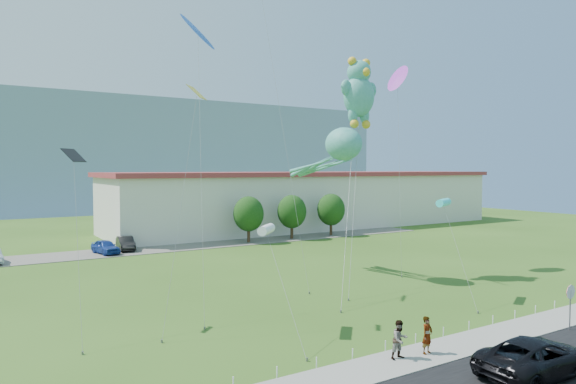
{
  "coord_description": "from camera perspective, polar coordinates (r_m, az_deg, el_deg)",
  "views": [
    {
      "loc": [
        -17.61,
        -19.26,
        8.67
      ],
      "look_at": [
        -0.69,
        8.0,
        7.22
      ],
      "focal_mm": 32.0,
      "sensor_mm": 36.0,
      "label": 1
    }
  ],
  "objects": [
    {
      "name": "tree_near",
      "position": [
        60.22,
        -4.41,
        -2.44
      ],
      "size": [
        3.6,
        3.6,
        5.47
      ],
      "color": "#3F2B19",
      "rests_on": "ground"
    },
    {
      "name": "small_kite_black",
      "position": [
        29.71,
        -22.65,
        1.93
      ],
      "size": [
        1.29,
        5.46,
        9.83
      ],
      "color": "black",
      "rests_on": "ground"
    },
    {
      "name": "small_kite_yellow",
      "position": [
        28.64,
        -10.52,
        7.94
      ],
      "size": [
        3.49,
        2.79,
        13.31
      ],
      "color": "gold",
      "rests_on": "ground"
    },
    {
      "name": "small_kite_white",
      "position": [
        27.24,
        -2.38,
        -4.26
      ],
      "size": [
        0.88,
        5.92,
        5.89
      ],
      "color": "white",
      "rests_on": "ground"
    },
    {
      "name": "tree_far",
      "position": [
        66.58,
        4.8,
        -1.96
      ],
      "size": [
        3.6,
        3.6,
        5.47
      ],
      "color": "#3F2B19",
      "rests_on": "ground"
    },
    {
      "name": "small_kite_purple",
      "position": [
        46.1,
        12.09,
        11.85
      ],
      "size": [
        3.4,
        3.94,
        17.18
      ],
      "color": "purple",
      "rests_on": "ground"
    },
    {
      "name": "small_kite_cyan",
      "position": [
        35.31,
        16.93,
        -1.2
      ],
      "size": [
        1.17,
        4.68,
        6.88
      ],
      "color": "#34E8EE",
      "rests_on": "ground"
    },
    {
      "name": "parking_strip",
      "position": [
        57.7,
        -13.76,
        -6.09
      ],
      "size": [
        70.0,
        6.0,
        0.06
      ],
      "primitive_type": "cube",
      "color": "#59544C",
      "rests_on": "ground"
    },
    {
      "name": "warehouse",
      "position": [
        76.97,
        2.75,
        -0.79
      ],
      "size": [
        61.0,
        15.0,
        8.2
      ],
      "color": "beige",
      "rests_on": "ground"
    },
    {
      "name": "parked_car_blue",
      "position": [
        55.51,
        -19.62,
        -5.75
      ],
      "size": [
        2.47,
        4.36,
        1.4
      ],
      "primitive_type": "imported",
      "rotation": [
        0.0,
        0.0,
        0.21
      ],
      "color": "navy",
      "rests_on": "parking_strip"
    },
    {
      "name": "parked_car_black",
      "position": [
        57.21,
        -17.6,
        -5.46
      ],
      "size": [
        1.96,
        4.49,
        1.43
      ],
      "primitive_type": "imported",
      "rotation": [
        0.0,
        0.0,
        -0.1
      ],
      "color": "black",
      "rests_on": "parking_strip"
    },
    {
      "name": "stop_sign",
      "position": [
        31.74,
        28.88,
        -10.1
      ],
      "size": [
        0.8,
        0.07,
        2.5
      ],
      "color": "slate",
      "rests_on": "ground"
    },
    {
      "name": "tree_mid",
      "position": [
        63.2,
        0.43,
        -2.2
      ],
      "size": [
        3.6,
        3.6,
        5.47
      ],
      "color": "#3F2B19",
      "rests_on": "ground"
    },
    {
      "name": "small_kite_blue",
      "position": [
        36.54,
        -9.97,
        16.54
      ],
      "size": [
        3.75,
        8.27,
        18.64
      ],
      "color": "blue",
      "rests_on": "ground"
    },
    {
      "name": "suv",
      "position": [
        24.68,
        25.85,
        -16.16
      ],
      "size": [
        5.67,
        2.65,
        1.57
      ],
      "primitive_type": "imported",
      "rotation": [
        0.0,
        0.0,
        1.56
      ],
      "color": "black",
      "rests_on": "road"
    },
    {
      "name": "ground",
      "position": [
        27.5,
        10.46,
        -15.83
      ],
      "size": [
        160.0,
        160.0,
        0.0
      ],
      "primitive_type": "plane",
      "color": "#305217",
      "rests_on": "ground"
    },
    {
      "name": "pedestrian_left",
      "position": [
        25.5,
        15.21,
        -15.08
      ],
      "size": [
        0.69,
        0.52,
        1.73
      ],
      "primitive_type": "imported",
      "rotation": [
        0.0,
        0.0,
        0.17
      ],
      "color": "gray",
      "rests_on": "sidewalk"
    },
    {
      "name": "octopus_kite",
      "position": [
        40.84,
        5.25,
        4.33
      ],
      "size": [
        7.14,
        13.3,
        11.87
      ],
      "color": "teal",
      "rests_on": "ground"
    },
    {
      "name": "teddy_bear_kite",
      "position": [
        41.93,
        7.89,
        11.04
      ],
      "size": [
        7.33,
        6.89,
        17.48
      ],
      "color": "teal",
      "rests_on": "ground"
    },
    {
      "name": "sidewalk",
      "position": [
        25.63,
        14.8,
        -17.15
      ],
      "size": [
        80.0,
        2.5,
        0.1
      ],
      "primitive_type": "cube",
      "color": "gray",
      "rests_on": "ground"
    },
    {
      "name": "hill_ridge",
      "position": [
        140.42,
        -24.67,
        3.92
      ],
      "size": [
        160.0,
        50.0,
        25.0
      ],
      "primitive_type": "cube",
      "color": "gray",
      "rests_on": "ground"
    },
    {
      "name": "pedestrian_right",
      "position": [
        24.57,
        12.33,
        -15.72
      ],
      "size": [
        0.88,
        0.7,
        1.75
      ],
      "primitive_type": "imported",
      "rotation": [
        0.0,
        0.0,
        -0.05
      ],
      "color": "gray",
      "rests_on": "sidewalk"
    },
    {
      "name": "rope_fence",
      "position": [
        26.52,
        12.43,
        -15.98
      ],
      "size": [
        26.05,
        0.05,
        0.5
      ],
      "color": "white",
      "rests_on": "ground"
    }
  ]
}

